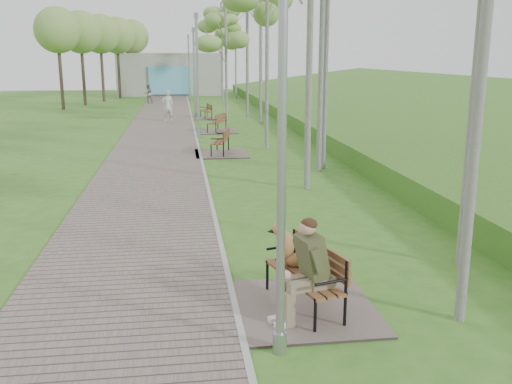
{
  "coord_description": "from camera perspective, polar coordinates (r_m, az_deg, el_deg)",
  "views": [
    {
      "loc": [
        -0.75,
        -6.64,
        3.76
      ],
      "look_at": [
        0.63,
        3.72,
        1.26
      ],
      "focal_mm": 40.0,
      "sensor_mm": 36.0,
      "label": 1
    }
  ],
  "objects": [
    {
      "name": "pedestrian_far",
      "position": [
        47.41,
        -10.73,
        9.64
      ],
      "size": [
        0.9,
        0.8,
        1.55
      ],
      "primitive_type": "imported",
      "rotation": [
        0.0,
        0.0,
        3.47
      ],
      "color": "gray",
      "rests_on": "ground"
    },
    {
      "name": "bench_main",
      "position": [
        8.65,
        4.46,
        -8.64
      ],
      "size": [
        2.05,
        2.28,
        1.79
      ],
      "color": "#665953",
      "rests_on": "ground"
    },
    {
      "name": "embankment",
      "position": [
        29.78,
        17.88,
        5.58
      ],
      "size": [
        14.0,
        70.0,
        1.6
      ],
      "primitive_type": "cube",
      "color": "#54872F",
      "rests_on": "ground"
    },
    {
      "name": "lamp_post_near",
      "position": [
        6.9,
        2.56,
        0.94
      ],
      "size": [
        0.19,
        0.19,
        4.85
      ],
      "color": "#95989D",
      "rests_on": "ground"
    },
    {
      "name": "ground",
      "position": [
        7.67,
        -1.05,
        -15.88
      ],
      "size": [
        120.0,
        120.0,
        0.0
      ],
      "primitive_type": "plane",
      "color": "#356720",
      "rests_on": "ground"
    },
    {
      "name": "lamp_post_far",
      "position": [
        50.17,
        -6.71,
        12.03
      ],
      "size": [
        0.21,
        0.21,
        5.5
      ],
      "color": "#95989D",
      "rests_on": "ground"
    },
    {
      "name": "building_north",
      "position": [
        57.65,
        -8.55,
        11.58
      ],
      "size": [
        10.0,
        5.2,
        4.0
      ],
      "color": "#9E9E99",
      "rests_on": "ground"
    },
    {
      "name": "bench_second",
      "position": [
        22.38,
        -3.6,
        4.38
      ],
      "size": [
        2.01,
        2.24,
        1.24
      ],
      "color": "#665953",
      "rests_on": "ground"
    },
    {
      "name": "bench_far",
      "position": [
        35.45,
        -5.01,
        7.67
      ],
      "size": [
        1.77,
        1.96,
        1.09
      ],
      "color": "#665953",
      "rests_on": "ground"
    },
    {
      "name": "birch_distant_a",
      "position": [
        46.54,
        -3.48,
        16.68
      ],
      "size": [
        2.34,
        2.34,
        8.12
      ],
      "color": "silver",
      "rests_on": "ground"
    },
    {
      "name": "lamp_post_third",
      "position": [
        35.79,
        -6.19,
        11.44
      ],
      "size": [
        0.21,
        0.21,
        5.42
      ],
      "color": "#95989D",
      "rests_on": "ground"
    },
    {
      "name": "bench_third",
      "position": [
        29.09,
        -3.92,
        6.45
      ],
      "size": [
        1.9,
        2.11,
        1.17
      ],
      "color": "#665953",
      "rests_on": "ground"
    },
    {
      "name": "pedestrian_near",
      "position": [
        33.8,
        -8.82,
        8.5
      ],
      "size": [
        0.73,
        0.53,
        1.84
      ],
      "primitive_type": "imported",
      "rotation": [
        0.0,
        0.0,
        3.28
      ],
      "color": "beige",
      "rests_on": "ground"
    },
    {
      "name": "birch_mid_c",
      "position": [
        31.85,
        -3.04,
        15.73
      ],
      "size": [
        2.26,
        2.26,
        6.39
      ],
      "color": "silver",
      "rests_on": "ground"
    },
    {
      "name": "walkway",
      "position": [
        28.41,
        -9.63,
        5.73
      ],
      "size": [
        3.5,
        67.0,
        0.04
      ],
      "primitive_type": "cube",
      "color": "#665953",
      "rests_on": "ground"
    },
    {
      "name": "birch_distant_b",
      "position": [
        51.83,
        -2.08,
        17.74
      ],
      "size": [
        2.58,
        2.58,
        9.69
      ],
      "color": "silver",
      "rests_on": "ground"
    },
    {
      "name": "kerb",
      "position": [
        28.4,
        -6.08,
        5.85
      ],
      "size": [
        0.1,
        67.0,
        0.05
      ],
      "primitive_type": "cube",
      "color": "#999993",
      "rests_on": "ground"
    },
    {
      "name": "lamp_post_second",
      "position": [
        27.01,
        -5.87,
        11.04
      ],
      "size": [
        0.22,
        0.22,
        5.65
      ],
      "color": "#95989D",
      "rests_on": "ground"
    }
  ]
}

